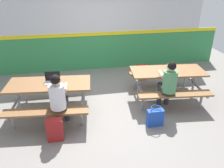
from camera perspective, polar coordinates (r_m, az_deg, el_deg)
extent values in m
cube|color=gray|center=(5.58, -0.16, -4.80)|extent=(10.00, 10.00, 0.02)
cube|color=#338C4C|center=(7.44, -3.41, 7.99)|extent=(8.00, 0.12, 1.10)
cube|color=yellow|center=(7.22, -3.47, 12.37)|extent=(8.00, 0.03, 0.10)
cube|color=silver|center=(7.14, -3.71, 18.34)|extent=(6.72, 0.12, 1.40)
cube|color=brown|center=(5.03, -15.48, -0.02)|extent=(1.81, 0.92, 0.04)
cube|color=brown|center=(4.63, -16.29, -6.71)|extent=(1.68, 0.44, 0.04)
cube|color=brown|center=(5.72, -14.15, 0.16)|extent=(1.68, 0.44, 0.04)
cube|color=gray|center=(5.37, -22.31, -3.85)|extent=(0.04, 0.04, 0.70)
cube|color=gray|center=(5.35, -22.38, -3.47)|extent=(0.19, 1.55, 0.04)
cube|color=gray|center=(5.03, -23.55, -8.14)|extent=(0.04, 0.04, 0.41)
cube|color=gray|center=(5.86, -20.78, -2.62)|extent=(0.04, 0.04, 0.41)
cube|color=gray|center=(5.12, -7.33, -3.45)|extent=(0.04, 0.04, 0.70)
cube|color=gray|center=(5.10, -7.36, -3.06)|extent=(0.19, 1.55, 0.04)
cube|color=gray|center=(4.76, -7.41, -7.97)|extent=(0.04, 0.04, 0.41)
cube|color=gray|center=(5.63, -7.10, -2.20)|extent=(0.04, 0.04, 0.41)
cube|color=brown|center=(5.65, 13.77, 3.11)|extent=(1.81, 0.92, 0.04)
cube|color=brown|center=(5.24, 15.50, -2.53)|extent=(1.68, 0.44, 0.04)
cube|color=brown|center=(6.32, 11.78, 2.94)|extent=(1.68, 0.44, 0.04)
cube|color=gray|center=(5.63, 6.65, -0.52)|extent=(0.04, 0.04, 0.70)
cube|color=gray|center=(5.61, 6.67, -0.16)|extent=(0.19, 1.55, 0.04)
cube|color=gray|center=(5.26, 7.62, -4.40)|extent=(0.04, 0.04, 0.41)
cube|color=gray|center=(6.14, 5.68, 0.38)|extent=(0.04, 0.04, 0.41)
cube|color=gray|center=(6.05, 19.65, 0.01)|extent=(0.04, 0.04, 0.70)
cube|color=gray|center=(6.03, 19.71, 0.35)|extent=(0.19, 1.55, 0.04)
cube|color=gray|center=(5.71, 21.39, -3.53)|extent=(0.04, 0.04, 0.41)
cube|color=gray|center=(6.53, 17.76, 0.82)|extent=(0.04, 0.04, 0.41)
cylinder|color=#2D2D38|center=(4.97, -13.42, -6.66)|extent=(0.11, 0.11, 0.45)
cylinder|color=#2D2D38|center=(4.94, -11.35, -6.62)|extent=(0.11, 0.11, 0.45)
cube|color=#2D2D38|center=(4.68, -12.92, -4.70)|extent=(0.34, 0.41, 0.12)
cylinder|color=silver|center=(4.42, -13.48, -3.15)|extent=(0.30, 0.30, 0.48)
cylinder|color=tan|center=(4.57, -15.02, -0.93)|extent=(0.11, 0.31, 0.08)
cylinder|color=tan|center=(4.53, -11.54, -0.80)|extent=(0.11, 0.31, 0.08)
sphere|color=tan|center=(4.29, -13.90, 0.84)|extent=(0.20, 0.20, 0.20)
sphere|color=black|center=(4.25, -14.00, 1.09)|extent=(0.18, 0.18, 0.18)
cylinder|color=#2D2D38|center=(5.52, 11.73, -2.94)|extent=(0.11, 0.11, 0.45)
cylinder|color=#2D2D38|center=(5.58, 13.51, -2.84)|extent=(0.11, 0.11, 0.45)
cube|color=#2D2D38|center=(5.29, 13.38, -0.98)|extent=(0.34, 0.41, 0.12)
cylinder|color=#4C8C59|center=(5.04, 14.23, 0.57)|extent=(0.30, 0.30, 0.48)
cylinder|color=beige|center=(5.13, 12.18, 2.44)|extent=(0.11, 0.31, 0.08)
cylinder|color=beige|center=(5.22, 15.13, 2.52)|extent=(0.11, 0.31, 0.08)
sphere|color=beige|center=(4.93, 14.57, 4.13)|extent=(0.20, 0.20, 0.20)
sphere|color=black|center=(4.89, 14.73, 4.38)|extent=(0.18, 0.18, 0.18)
cube|color=silver|center=(5.01, -14.66, 0.29)|extent=(0.34, 0.25, 0.01)
cube|color=black|center=(5.06, -14.63, 1.95)|extent=(0.32, 0.04, 0.21)
cube|color=maroon|center=(4.46, -14.05, -11.00)|extent=(0.30, 0.18, 0.44)
cube|color=maroon|center=(4.59, -13.91, -10.84)|extent=(0.21, 0.04, 0.19)
cube|color=#1E47B2|center=(4.80, 10.68, -8.26)|extent=(0.34, 0.14, 0.36)
torus|color=#1E47B2|center=(4.67, 10.92, -5.82)|extent=(0.21, 0.21, 0.02)
cube|color=maroon|center=(6.77, 7.46, 2.94)|extent=(0.30, 0.18, 0.44)
cube|color=maroon|center=(6.89, 7.16, 2.79)|extent=(0.21, 0.04, 0.19)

